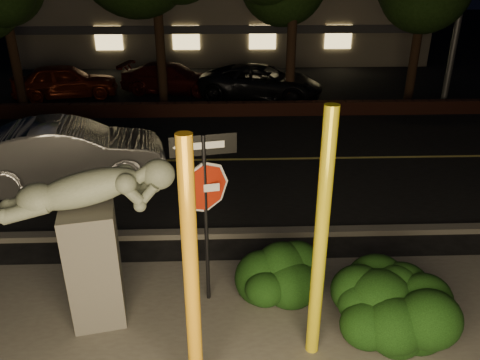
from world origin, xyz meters
name	(u,v)px	position (x,y,z in m)	size (l,w,h in m)	color
ground	(227,127)	(0.00, 10.00, 0.00)	(90.00, 90.00, 0.00)	black
road	(228,160)	(0.00, 7.00, 0.01)	(80.00, 8.00, 0.01)	black
lane_marking	(228,159)	(0.00, 7.00, 0.02)	(80.00, 0.12, 0.01)	#D0BD53
curb	(231,233)	(0.00, 2.90, 0.06)	(80.00, 0.25, 0.12)	#4C4944
brick_wall	(227,109)	(0.00, 11.30, 0.25)	(40.00, 0.35, 0.50)	#3F1B14
parking_lot	(225,81)	(0.00, 17.00, 0.01)	(40.00, 12.00, 0.01)	black
building	(224,19)	(0.00, 24.99, 2.00)	(22.00, 10.20, 4.00)	#746B5D
yellow_pole_left	(192,283)	(-0.51, -1.00, 1.78)	(0.18, 0.18, 3.56)	#FFAD1D
yellow_pole_right	(321,243)	(1.10, -0.27, 1.81)	(0.18, 0.18, 3.63)	yellow
signpost	(205,188)	(-0.41, 0.93, 2.04)	(0.96, 0.22, 2.87)	black
sculpture	(92,230)	(-2.04, 0.55, 1.59)	(2.42, 1.09, 2.58)	#4C4944
hedge_center	(272,271)	(0.62, 0.89, 0.55)	(2.12, 1.00, 1.11)	black
hedge_right	(383,285)	(2.26, 0.38, 0.63)	(1.91, 1.02, 1.25)	black
hedge_far_right	(401,313)	(2.34, -0.21, 0.57)	(1.65, 1.03, 1.14)	black
silver_sedan	(68,152)	(-4.02, 5.74, 0.78)	(1.66, 4.75, 1.56)	silver
parked_car_red	(66,81)	(-6.59, 14.09, 0.70)	(1.66, 4.12, 1.40)	maroon
parked_car_darkred	(172,78)	(-2.29, 14.75, 0.63)	(1.77, 4.35, 1.26)	#430F0E
parked_car_dark	(261,82)	(1.45, 13.65, 0.69)	(2.29, 4.97, 1.38)	black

